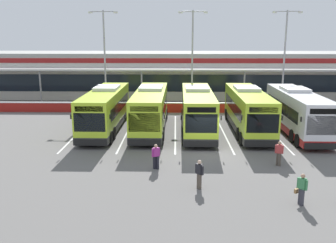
{
  "coord_description": "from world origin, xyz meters",
  "views": [
    {
      "loc": [
        -2.11,
        -25.64,
        8.18
      ],
      "look_at": [
        -2.68,
        3.0,
        1.6
      ],
      "focal_mm": 39.81,
      "sensor_mm": 36.0,
      "label": 1
    }
  ],
  "objects_px": {
    "pedestrian_in_dark_coat": "(156,156)",
    "lamp_post_centre": "(192,53)",
    "coach_bus_rightmost": "(297,112)",
    "coach_bus_left_centre": "(151,110)",
    "pedestrian_near_bin": "(279,153)",
    "lamp_post_east": "(285,53)",
    "lamp_post_west": "(105,53)",
    "coach_bus_leftmost": "(106,110)",
    "coach_bus_right_centre": "(248,111)",
    "pedestrian_with_handbag": "(302,188)",
    "coach_bus_centre": "(197,111)",
    "pedestrian_approaching_bus": "(199,173)"
  },
  "relations": [
    {
      "from": "pedestrian_in_dark_coat",
      "to": "lamp_post_centre",
      "type": "relative_size",
      "value": 0.15
    },
    {
      "from": "coach_bus_rightmost",
      "to": "coach_bus_left_centre",
      "type": "bearing_deg",
      "value": 176.99
    },
    {
      "from": "pedestrian_near_bin",
      "to": "lamp_post_east",
      "type": "distance_m",
      "value": 21.27
    },
    {
      "from": "coach_bus_left_centre",
      "to": "lamp_post_west",
      "type": "xyz_separation_m",
      "value": [
        -5.87,
        10.42,
        4.5
      ]
    },
    {
      "from": "coach_bus_leftmost",
      "to": "lamp_post_east",
      "type": "height_order",
      "value": "lamp_post_east"
    },
    {
      "from": "coach_bus_right_centre",
      "to": "pedestrian_with_handbag",
      "type": "height_order",
      "value": "coach_bus_right_centre"
    },
    {
      "from": "coach_bus_leftmost",
      "to": "coach_bus_right_centre",
      "type": "distance_m",
      "value": 12.55
    },
    {
      "from": "coach_bus_rightmost",
      "to": "lamp_post_centre",
      "type": "relative_size",
      "value": 1.11
    },
    {
      "from": "lamp_post_west",
      "to": "lamp_post_east",
      "type": "relative_size",
      "value": 1.0
    },
    {
      "from": "coach_bus_centre",
      "to": "pedestrian_with_handbag",
      "type": "distance_m",
      "value": 15.46
    },
    {
      "from": "lamp_post_centre",
      "to": "lamp_post_east",
      "type": "bearing_deg",
      "value": -1.2
    },
    {
      "from": "coach_bus_right_centre",
      "to": "pedestrian_with_handbag",
      "type": "bearing_deg",
      "value": -90.42
    },
    {
      "from": "coach_bus_leftmost",
      "to": "coach_bus_rightmost",
      "type": "relative_size",
      "value": 1.0
    },
    {
      "from": "pedestrian_with_handbag",
      "to": "pedestrian_near_bin",
      "type": "height_order",
      "value": "same"
    },
    {
      "from": "coach_bus_leftmost",
      "to": "coach_bus_rightmost",
      "type": "distance_m",
      "value": 16.69
    },
    {
      "from": "coach_bus_leftmost",
      "to": "coach_bus_left_centre",
      "type": "bearing_deg",
      "value": 1.2
    },
    {
      "from": "coach_bus_centre",
      "to": "pedestrian_with_handbag",
      "type": "xyz_separation_m",
      "value": [
        4.31,
        -14.82,
        -0.93
      ]
    },
    {
      "from": "pedestrian_near_bin",
      "to": "lamp_post_east",
      "type": "bearing_deg",
      "value": 74.19
    },
    {
      "from": "coach_bus_left_centre",
      "to": "pedestrian_in_dark_coat",
      "type": "distance_m",
      "value": 10.23
    },
    {
      "from": "coach_bus_centre",
      "to": "lamp_post_west",
      "type": "xyz_separation_m",
      "value": [
        -10.0,
        10.69,
        4.5
      ]
    },
    {
      "from": "pedestrian_with_handbag",
      "to": "lamp_post_west",
      "type": "distance_m",
      "value": 29.75
    },
    {
      "from": "coach_bus_rightmost",
      "to": "pedestrian_approaching_bus",
      "type": "height_order",
      "value": "coach_bus_rightmost"
    },
    {
      "from": "coach_bus_left_centre",
      "to": "pedestrian_in_dark_coat",
      "type": "relative_size",
      "value": 7.52
    },
    {
      "from": "coach_bus_rightmost",
      "to": "pedestrian_with_handbag",
      "type": "bearing_deg",
      "value": -106.38
    },
    {
      "from": "coach_bus_rightmost",
      "to": "lamp_post_west",
      "type": "xyz_separation_m",
      "value": [
        -18.55,
        11.09,
        4.5
      ]
    },
    {
      "from": "coach_bus_centre",
      "to": "coach_bus_left_centre",
      "type": "bearing_deg",
      "value": 176.34
    },
    {
      "from": "coach_bus_centre",
      "to": "pedestrian_in_dark_coat",
      "type": "relative_size",
      "value": 7.52
    },
    {
      "from": "pedestrian_with_handbag",
      "to": "lamp_post_centre",
      "type": "relative_size",
      "value": 0.15
    },
    {
      "from": "coach_bus_rightmost",
      "to": "coach_bus_leftmost",
      "type": "bearing_deg",
      "value": 177.99
    },
    {
      "from": "coach_bus_rightmost",
      "to": "lamp_post_centre",
      "type": "height_order",
      "value": "lamp_post_centre"
    },
    {
      "from": "lamp_post_west",
      "to": "coach_bus_centre",
      "type": "bearing_deg",
      "value": -46.9
    },
    {
      "from": "coach_bus_leftmost",
      "to": "pedestrian_near_bin",
      "type": "distance_m",
      "value": 15.89
    },
    {
      "from": "pedestrian_in_dark_coat",
      "to": "lamp_post_west",
      "type": "relative_size",
      "value": 0.15
    },
    {
      "from": "pedestrian_with_handbag",
      "to": "lamp_post_west",
      "type": "relative_size",
      "value": 0.15
    },
    {
      "from": "coach_bus_right_centre",
      "to": "pedestrian_near_bin",
      "type": "distance_m",
      "value": 9.22
    },
    {
      "from": "coach_bus_left_centre",
      "to": "lamp_post_centre",
      "type": "distance_m",
      "value": 12.28
    },
    {
      "from": "pedestrian_with_handbag",
      "to": "coach_bus_leftmost",
      "type": "bearing_deg",
      "value": 129.68
    },
    {
      "from": "pedestrian_approaching_bus",
      "to": "lamp_post_centre",
      "type": "relative_size",
      "value": 0.15
    },
    {
      "from": "coach_bus_leftmost",
      "to": "coach_bus_right_centre",
      "type": "xyz_separation_m",
      "value": [
        12.55,
        -0.1,
        0.0
      ]
    },
    {
      "from": "coach_bus_centre",
      "to": "coach_bus_rightmost",
      "type": "distance_m",
      "value": 8.56
    },
    {
      "from": "coach_bus_leftmost",
      "to": "pedestrian_approaching_bus",
      "type": "xyz_separation_m",
      "value": [
        7.52,
        -13.07,
        -0.91
      ]
    },
    {
      "from": "pedestrian_in_dark_coat",
      "to": "lamp_post_east",
      "type": "height_order",
      "value": "lamp_post_east"
    },
    {
      "from": "coach_bus_right_centre",
      "to": "pedestrian_with_handbag",
      "type": "distance_m",
      "value": 14.93
    },
    {
      "from": "lamp_post_centre",
      "to": "pedestrian_in_dark_coat",
      "type": "bearing_deg",
      "value": -98.52
    },
    {
      "from": "pedestrian_with_handbag",
      "to": "lamp_post_east",
      "type": "bearing_deg",
      "value": 76.68
    },
    {
      "from": "coach_bus_right_centre",
      "to": "lamp_post_centre",
      "type": "xyz_separation_m",
      "value": [
        -4.45,
        10.83,
        4.5
      ]
    },
    {
      "from": "coach_bus_leftmost",
      "to": "coach_bus_left_centre",
      "type": "height_order",
      "value": "same"
    },
    {
      "from": "coach_bus_leftmost",
      "to": "pedestrian_near_bin",
      "type": "xyz_separation_m",
      "value": [
        12.88,
        -9.27,
        -0.91
      ]
    },
    {
      "from": "coach_bus_rightmost",
      "to": "pedestrian_in_dark_coat",
      "type": "bearing_deg",
      "value": -140.99
    },
    {
      "from": "lamp_post_west",
      "to": "lamp_post_centre",
      "type": "bearing_deg",
      "value": 1.32
    }
  ]
}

